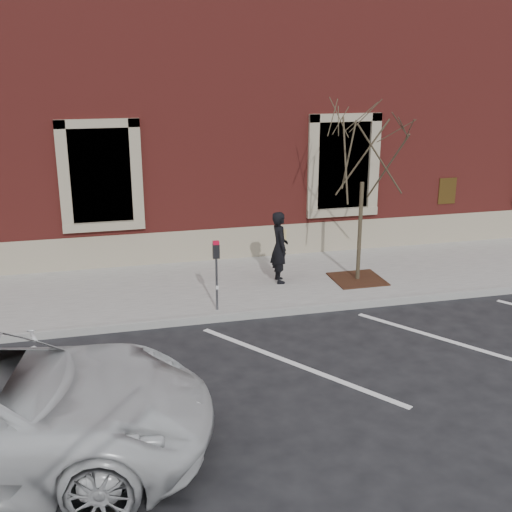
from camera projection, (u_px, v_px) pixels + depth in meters
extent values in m
plane|color=#28282B|center=(263.00, 316.00, 13.04)|extent=(120.00, 120.00, 0.00)
cube|color=#B9B5AD|center=(244.00, 284.00, 14.64)|extent=(40.00, 3.50, 0.15)
cube|color=#9E9E99|center=(264.00, 314.00, 12.97)|extent=(40.00, 0.12, 0.15)
cube|color=maroon|center=(198.00, 93.00, 19.02)|extent=(40.00, 8.50, 8.00)
cube|color=gray|center=(228.00, 243.00, 16.15)|extent=(40.00, 0.06, 0.80)
cube|color=black|center=(101.00, 175.00, 15.02)|extent=(1.40, 0.30, 2.20)
cube|color=gray|center=(104.00, 226.00, 15.22)|extent=(1.90, 0.20, 0.20)
cube|color=black|center=(341.00, 165.00, 16.39)|extent=(1.40, 0.30, 2.20)
cube|color=gray|center=(342.00, 212.00, 16.60)|extent=(1.90, 0.20, 0.20)
imported|color=black|center=(280.00, 247.00, 14.36)|extent=(0.40, 0.60, 1.62)
cylinder|color=#595B60|center=(217.00, 284.00, 12.82)|extent=(0.05, 0.05, 1.09)
cube|color=black|center=(216.00, 251.00, 12.61)|extent=(0.13, 0.10, 0.28)
cube|color=red|center=(216.00, 243.00, 12.56)|extent=(0.12, 0.09, 0.07)
cube|color=white|center=(217.00, 288.00, 12.79)|extent=(0.05, 0.00, 0.08)
cube|color=#422615|center=(357.00, 279.00, 14.71)|extent=(1.13, 1.13, 0.03)
cylinder|color=#413827|center=(360.00, 232.00, 14.38)|extent=(0.09, 0.09, 2.27)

